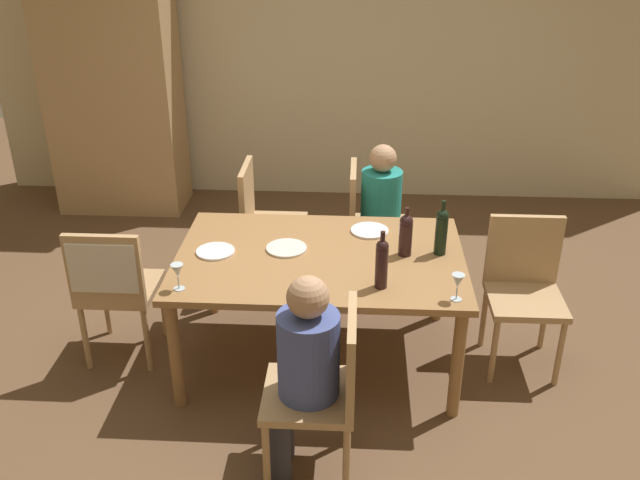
{
  "coord_description": "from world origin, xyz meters",
  "views": [
    {
      "loc": [
        0.21,
        -3.59,
        2.62
      ],
      "look_at": [
        0.0,
        0.0,
        0.83
      ],
      "focal_mm": 38.99,
      "sensor_mm": 36.0,
      "label": 1
    }
  ],
  "objects_px": {
    "wine_glass_centre": "(458,282)",
    "dinner_plate_guest_right": "(216,251)",
    "armoire_cabinet": "(113,89)",
    "wine_bottle_tall_green": "(406,234)",
    "chair_near": "(327,384)",
    "chair_far_right": "(368,219)",
    "person_man_bearded": "(303,364)",
    "chair_far_left": "(263,216)",
    "person_woman_host": "(384,206)",
    "wine_bottle_short_olive": "(441,230)",
    "dining_table": "(320,266)",
    "dinner_plate_host": "(370,231)",
    "chair_left_end": "(111,279)",
    "dinner_plate_guest_left": "(286,248)",
    "chair_right_end": "(524,282)",
    "wine_glass_near_left": "(177,272)",
    "wine_bottle_dark_red": "(382,262)"
  },
  "relations": [
    {
      "from": "wine_glass_centre",
      "to": "dinner_plate_guest_right",
      "type": "distance_m",
      "value": 1.44
    },
    {
      "from": "armoire_cabinet",
      "to": "wine_bottle_tall_green",
      "type": "relative_size",
      "value": 7.27
    },
    {
      "from": "armoire_cabinet",
      "to": "chair_near",
      "type": "distance_m",
      "value": 3.88
    },
    {
      "from": "chair_far_right",
      "to": "wine_glass_centre",
      "type": "relative_size",
      "value": 6.17
    },
    {
      "from": "armoire_cabinet",
      "to": "wine_glass_centre",
      "type": "xyz_separation_m",
      "value": [
        2.68,
        -2.77,
        -0.26
      ]
    },
    {
      "from": "dinner_plate_guest_right",
      "to": "person_man_bearded",
      "type": "bearing_deg",
      "value": -57.94
    },
    {
      "from": "chair_far_left",
      "to": "person_woman_host",
      "type": "distance_m",
      "value": 0.88
    },
    {
      "from": "chair_far_left",
      "to": "wine_bottle_short_olive",
      "type": "relative_size",
      "value": 2.72
    },
    {
      "from": "wine_bottle_tall_green",
      "to": "armoire_cabinet",
      "type": "bearing_deg",
      "value": 136.98
    },
    {
      "from": "dining_table",
      "to": "armoire_cabinet",
      "type": "bearing_deg",
      "value": 130.03
    },
    {
      "from": "person_woman_host",
      "to": "person_man_bearded",
      "type": "xyz_separation_m",
      "value": [
        -0.43,
        -1.89,
        0.01
      ]
    },
    {
      "from": "dinner_plate_host",
      "to": "dinner_plate_guest_right",
      "type": "distance_m",
      "value": 0.97
    },
    {
      "from": "wine_glass_centre",
      "to": "dinner_plate_host",
      "type": "distance_m",
      "value": 0.91
    },
    {
      "from": "chair_far_right",
      "to": "wine_bottle_short_olive",
      "type": "relative_size",
      "value": 2.72
    },
    {
      "from": "chair_left_end",
      "to": "dinner_plate_guest_left",
      "type": "relative_size",
      "value": 3.79
    },
    {
      "from": "chair_near",
      "to": "chair_right_end",
      "type": "relative_size",
      "value": 1.0
    },
    {
      "from": "chair_far_left",
      "to": "dinner_plate_guest_right",
      "type": "bearing_deg",
      "value": -9.21
    },
    {
      "from": "armoire_cabinet",
      "to": "wine_glass_near_left",
      "type": "distance_m",
      "value": 3.01
    },
    {
      "from": "wine_bottle_tall_green",
      "to": "dinner_plate_host",
      "type": "distance_m",
      "value": 0.38
    },
    {
      "from": "person_woman_host",
      "to": "dinner_plate_guest_right",
      "type": "height_order",
      "value": "person_woman_host"
    },
    {
      "from": "wine_glass_centre",
      "to": "armoire_cabinet",
      "type": "bearing_deg",
      "value": 134.09
    },
    {
      "from": "chair_left_end",
      "to": "wine_bottle_tall_green",
      "type": "bearing_deg",
      "value": 5.37
    },
    {
      "from": "chair_far_right",
      "to": "dinner_plate_guest_right",
      "type": "height_order",
      "value": "chair_far_right"
    },
    {
      "from": "person_woman_host",
      "to": "dinner_plate_guest_left",
      "type": "relative_size",
      "value": 4.5
    },
    {
      "from": "wine_bottle_dark_red",
      "to": "dinner_plate_guest_left",
      "type": "bearing_deg",
      "value": 143.34
    },
    {
      "from": "chair_left_end",
      "to": "chair_far_right",
      "type": "bearing_deg",
      "value": 35.15
    },
    {
      "from": "chair_right_end",
      "to": "wine_bottle_dark_red",
      "type": "bearing_deg",
      "value": 26.28
    },
    {
      "from": "dining_table",
      "to": "wine_glass_near_left",
      "type": "height_order",
      "value": "wine_glass_near_left"
    },
    {
      "from": "person_man_bearded",
      "to": "wine_bottle_tall_green",
      "type": "bearing_deg",
      "value": -27.96
    },
    {
      "from": "chair_left_end",
      "to": "wine_bottle_dark_red",
      "type": "xyz_separation_m",
      "value": [
        1.57,
        -0.22,
        0.28
      ]
    },
    {
      "from": "dining_table",
      "to": "chair_left_end",
      "type": "distance_m",
      "value": 1.23
    },
    {
      "from": "chair_left_end",
      "to": "dining_table",
      "type": "bearing_deg",
      "value": 5.78
    },
    {
      "from": "wine_bottle_dark_red",
      "to": "wine_bottle_short_olive",
      "type": "xyz_separation_m",
      "value": [
        0.35,
        0.41,
        0.0
      ]
    },
    {
      "from": "chair_near",
      "to": "wine_glass_near_left",
      "type": "xyz_separation_m",
      "value": [
        -0.82,
        0.51,
        0.3
      ]
    },
    {
      "from": "person_woman_host",
      "to": "dinner_plate_guest_left",
      "type": "height_order",
      "value": "person_woman_host"
    },
    {
      "from": "chair_far_left",
      "to": "chair_right_end",
      "type": "distance_m",
      "value": 1.89
    },
    {
      "from": "chair_left_end",
      "to": "chair_near",
      "type": "bearing_deg",
      "value": -32.02
    },
    {
      "from": "chair_far_right",
      "to": "dinner_plate_guest_left",
      "type": "distance_m",
      "value": 1.03
    },
    {
      "from": "armoire_cabinet",
      "to": "wine_bottle_tall_green",
      "type": "height_order",
      "value": "armoire_cabinet"
    },
    {
      "from": "chair_far_left",
      "to": "dinner_plate_host",
      "type": "height_order",
      "value": "chair_far_left"
    },
    {
      "from": "chair_far_right",
      "to": "person_woman_host",
      "type": "bearing_deg",
      "value": 90.0
    },
    {
      "from": "armoire_cabinet",
      "to": "wine_glass_near_left",
      "type": "bearing_deg",
      "value": -66.18
    },
    {
      "from": "dining_table",
      "to": "chair_right_end",
      "type": "xyz_separation_m",
      "value": [
        1.22,
        0.09,
        -0.12
      ]
    },
    {
      "from": "chair_far_left",
      "to": "wine_bottle_short_olive",
      "type": "distance_m",
      "value": 1.5
    },
    {
      "from": "wine_bottle_dark_red",
      "to": "wine_bottle_short_olive",
      "type": "bearing_deg",
      "value": 49.1
    },
    {
      "from": "chair_far_left",
      "to": "wine_bottle_dark_red",
      "type": "bearing_deg",
      "value": 32.27
    },
    {
      "from": "wine_glass_centre",
      "to": "dining_table",
      "type": "bearing_deg",
      "value": 148.39
    },
    {
      "from": "chair_far_right",
      "to": "armoire_cabinet",
      "type": "bearing_deg",
      "value": -121.5
    },
    {
      "from": "armoire_cabinet",
      "to": "dinner_plate_guest_right",
      "type": "height_order",
      "value": "armoire_cabinet"
    },
    {
      "from": "chair_near",
      "to": "wine_bottle_tall_green",
      "type": "relative_size",
      "value": 3.07
    }
  ]
}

